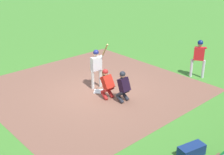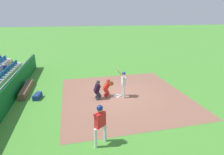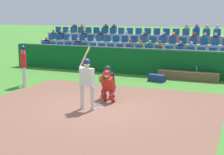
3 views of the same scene
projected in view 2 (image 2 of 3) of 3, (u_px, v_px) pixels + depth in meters
name	position (u px, v px, depth m)	size (l,w,h in m)	color
ground_plane	(117.00, 96.00, 12.41)	(160.00, 160.00, 0.00)	#468A31
infield_dirt_patch	(124.00, 95.00, 12.50)	(8.48, 8.28, 0.01)	brown
home_plate_marker	(117.00, 96.00, 12.40)	(0.44, 0.44, 0.02)	white
batter_at_plate	(123.00, 81.00, 11.94)	(0.60, 0.71, 2.11)	silver
catcher_crouching	(107.00, 87.00, 12.14)	(0.47, 0.71, 1.26)	#B02220
home_plate_umpire	(98.00, 89.00, 11.76)	(0.49, 0.49, 1.31)	#242630
dugout_wall	(8.00, 95.00, 10.83)	(17.40, 0.24, 1.46)	#0A5421
dugout_bench	(27.00, 89.00, 13.01)	(3.03, 0.40, 0.44)	brown
water_bottle_on_bench	(26.00, 83.00, 13.24)	(0.07, 0.07, 0.27)	#2F79CD
equipment_duffel_bag	(37.00, 96.00, 11.98)	(0.82, 0.36, 0.34)	navy
on_deck_batter	(100.00, 121.00, 7.44)	(0.50, 0.63, 1.85)	silver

